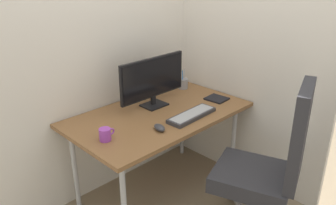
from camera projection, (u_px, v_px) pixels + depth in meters
name	position (u px, v px, depth m)	size (l,w,h in m)	color
ground_plane	(160.00, 191.00, 2.88)	(8.00, 8.00, 0.00)	gray
wall_back	(120.00, 14.00, 2.61)	(2.34, 0.04, 2.80)	silver
wall_side_right	(236.00, 12.00, 2.71)	(0.04, 1.76, 2.80)	silver
desk	(159.00, 119.00, 2.62)	(1.36, 0.78, 0.72)	brown
office_chair	(269.00, 165.00, 2.24)	(0.63, 0.65, 1.12)	black
monitor	(153.00, 79.00, 2.65)	(0.62, 0.15, 0.39)	black
keyboard	(192.00, 115.00, 2.52)	(0.42, 0.15, 0.03)	#333338
mouse	(160.00, 128.00, 2.33)	(0.06, 0.11, 0.04)	#333338
pen_holder	(183.00, 83.00, 3.07)	(0.08, 0.08, 0.18)	gray
notebook	(217.00, 99.00, 2.84)	(0.15, 0.16, 0.01)	black
coffee_mug	(105.00, 134.00, 2.19)	(0.11, 0.08, 0.08)	purple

